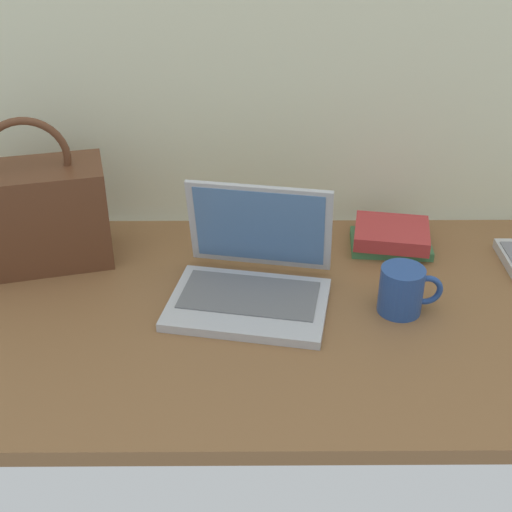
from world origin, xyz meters
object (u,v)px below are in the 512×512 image
Objects in this scene: laptop at (252,276)px; book_stack at (391,237)px; coffee_mug at (403,290)px; handbag at (36,214)px.

book_stack is (0.32, 0.20, -0.02)m from laptop.
coffee_mug is 0.79m from handbag.
handbag is (-0.76, 0.20, 0.07)m from coffee_mug.
coffee_mug is at bearing -95.68° from book_stack.
handbag is 1.74× the size of book_stack.
laptop is 1.06× the size of handbag.
book_stack is at bearing 31.74° from laptop.
handbag is at bearing -176.07° from book_stack.
book_stack is at bearing 84.32° from coffee_mug.
book_stack is (0.03, 0.25, -0.02)m from coffee_mug.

